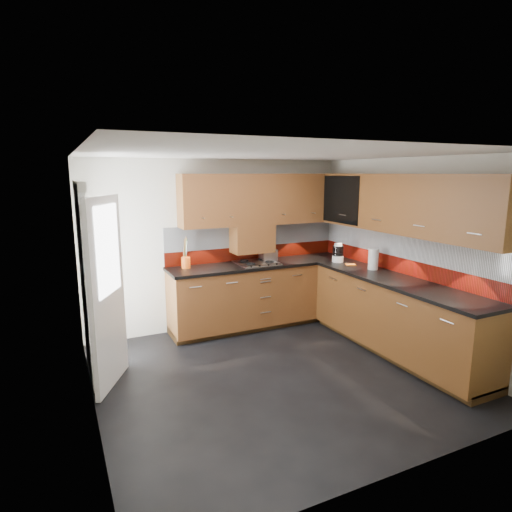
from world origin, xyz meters
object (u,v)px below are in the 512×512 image
toaster (268,255)px  food_processor (338,253)px  gas_hob (257,263)px  utensil_pot (186,261)px

toaster → food_processor: food_processor is taller
gas_hob → utensil_pot: utensil_pot is taller
gas_hob → food_processor: bearing=-19.3°
gas_hob → utensil_pot: (-1.00, 0.15, 0.08)m
utensil_pot → food_processor: utensil_pot is taller
food_processor → gas_hob: bearing=160.7°
gas_hob → utensil_pot: size_ratio=1.31×
toaster → gas_hob: bearing=-154.9°
utensil_pot → toaster: 1.23m
utensil_pot → food_processor: (2.11, -0.54, 0.03)m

